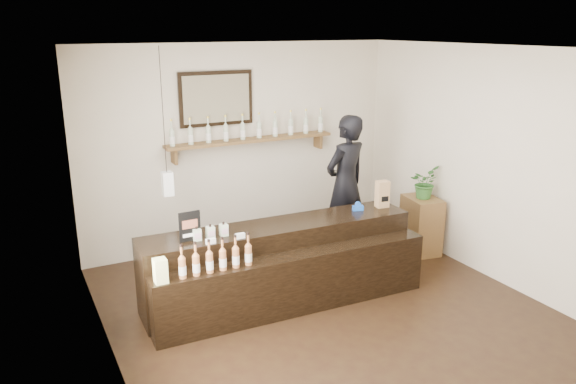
# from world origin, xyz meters

# --- Properties ---
(ground) EXTENTS (5.00, 5.00, 0.00)m
(ground) POSITION_xyz_m (0.00, 0.00, 0.00)
(ground) COLOR black
(ground) RESTS_ON ground
(room_shell) EXTENTS (5.00, 5.00, 5.00)m
(room_shell) POSITION_xyz_m (0.00, 0.00, 1.70)
(room_shell) COLOR beige
(room_shell) RESTS_ON ground
(back_wall_decor) EXTENTS (2.66, 0.96, 1.69)m
(back_wall_decor) POSITION_xyz_m (-0.16, 2.37, 1.76)
(back_wall_decor) COLOR brown
(back_wall_decor) RESTS_ON ground
(counter) EXTENTS (3.16, 0.94, 1.03)m
(counter) POSITION_xyz_m (-0.31, 0.58, 0.41)
(counter) COLOR black
(counter) RESTS_ON ground
(promo_sign) EXTENTS (0.23, 0.03, 0.32)m
(promo_sign) POSITION_xyz_m (-1.34, 0.67, 1.04)
(promo_sign) COLOR black
(promo_sign) RESTS_ON counter
(paper_bag) EXTENTS (0.16, 0.13, 0.33)m
(paper_bag) POSITION_xyz_m (1.09, 0.68, 1.04)
(paper_bag) COLOR #9E7B4C
(paper_bag) RESTS_ON counter
(tape_dispenser) EXTENTS (0.14, 0.09, 0.11)m
(tape_dispenser) POSITION_xyz_m (0.75, 0.70, 0.92)
(tape_dispenser) COLOR blue
(tape_dispenser) RESTS_ON counter
(side_cabinet) EXTENTS (0.47, 0.59, 0.78)m
(side_cabinet) POSITION_xyz_m (2.00, 0.98, 0.39)
(side_cabinet) COLOR brown
(side_cabinet) RESTS_ON ground
(potted_plant) EXTENTS (0.51, 0.50, 0.43)m
(potted_plant) POSITION_xyz_m (2.00, 0.98, 1.00)
(potted_plant) COLOR #336B2B
(potted_plant) RESTS_ON side_cabinet
(shopkeeper) EXTENTS (0.88, 0.69, 2.13)m
(shopkeeper) POSITION_xyz_m (1.12, 1.55, 1.07)
(shopkeeper) COLOR black
(shopkeeper) RESTS_ON ground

